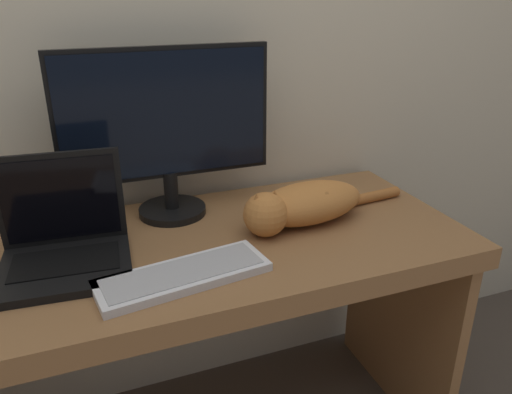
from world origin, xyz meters
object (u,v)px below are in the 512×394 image
Objects in this scene: monitor at (166,127)px; cat at (303,204)px; external_keyboard at (183,275)px; laptop at (64,246)px.

cat is (0.32, -0.19, -0.20)m from monitor.
monitor is 0.44m from external_keyboard.
laptop is at bearing 138.62° from external_keyboard.
monitor is at bearing 38.63° from laptop.
monitor is 1.07× the size of cat.
cat is (0.38, 0.17, 0.05)m from external_keyboard.
monitor is 1.44× the size of external_keyboard.
external_keyboard is 0.74× the size of cat.
external_keyboard is 0.41m from cat.
laptop is (-0.30, -0.20, -0.20)m from monitor.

